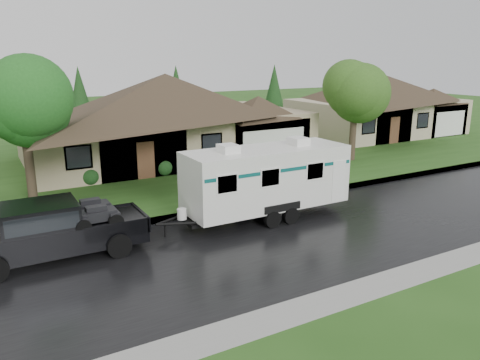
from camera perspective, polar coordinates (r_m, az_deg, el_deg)
name	(u,v)px	position (r m, az deg, el deg)	size (l,w,h in m)	color
ground	(246,225)	(19.64, 0.70, -5.53)	(140.00, 140.00, 0.00)	#254D18
road	(272,241)	(18.05, 3.93, -7.42)	(140.00, 8.00, 0.01)	black
curb	(221,209)	(21.47, -2.34, -3.52)	(140.00, 0.50, 0.15)	gray
lawn	(136,158)	(32.96, -12.60, 2.63)	(140.00, 26.00, 0.15)	#254D18
house_main	(171,106)	(32.07, -8.37, 8.86)	(19.44, 10.80, 6.90)	tan
house_neighbor	(381,98)	(43.85, 16.80, 9.60)	(15.12, 9.72, 6.45)	tan
tree_left_green	(22,103)	(23.75, -25.02, 8.46)	(4.02, 4.02, 6.65)	#382B1E
tree_right_green	(355,91)	(31.57, 13.89, 10.51)	(3.96, 3.96, 6.55)	#382B1E
shrub_row	(197,163)	(28.29, -5.32, 2.13)	(13.60, 1.00, 1.00)	#143814
pickup_truck	(50,229)	(17.38, -22.16, -5.57)	(6.15, 2.34, 2.05)	black
travel_trailer	(266,177)	(20.08, 3.24, 0.32)	(7.59, 2.67, 3.40)	white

